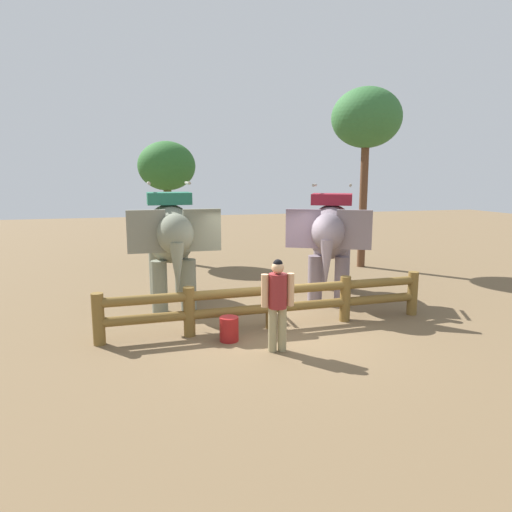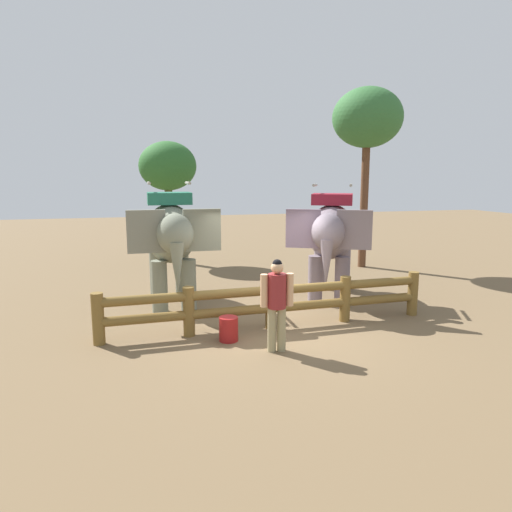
{
  "view_description": "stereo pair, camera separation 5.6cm",
  "coord_description": "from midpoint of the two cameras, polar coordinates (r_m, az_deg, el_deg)",
  "views": [
    {
      "loc": [
        -2.87,
        -9.05,
        3.3
      ],
      "look_at": [
        0.0,
        1.52,
        1.4
      ],
      "focal_mm": 32.35,
      "sensor_mm": 36.0,
      "label": 1
    },
    {
      "loc": [
        -2.81,
        -9.06,
        3.3
      ],
      "look_at": [
        0.0,
        1.52,
        1.4
      ],
      "focal_mm": 32.35,
      "sensor_mm": 36.0,
      "label": 2
    }
  ],
  "objects": [
    {
      "name": "ground_plane",
      "position": [
        10.05,
        2.14,
        -9.34
      ],
      "size": [
        60.0,
        60.0,
        0.0
      ],
      "primitive_type": "plane",
      "color": "brown"
    },
    {
      "name": "log_fence",
      "position": [
        10.1,
        1.72,
        -5.62
      ],
      "size": [
        7.4,
        0.4,
        1.05
      ],
      "color": "brown",
      "rests_on": "ground"
    },
    {
      "name": "elephant_near_left",
      "position": [
        11.95,
        -10.63,
        2.36
      ],
      "size": [
        2.1,
        3.66,
        3.16
      ],
      "color": "gray",
      "rests_on": "ground"
    },
    {
      "name": "elephant_center",
      "position": [
        12.6,
        9.09,
        2.61
      ],
      "size": [
        2.85,
        3.63,
        3.1
      ],
      "color": "slate",
      "rests_on": "ground"
    },
    {
      "name": "tourist_woman_in_black",
      "position": [
        8.69,
        2.5,
        -5.29
      ],
      "size": [
        0.63,
        0.38,
        1.78
      ],
      "color": "#998E64",
      "rests_on": "ground"
    },
    {
      "name": "tree_far_left",
      "position": [
        17.3,
        13.4,
        16.03
      ],
      "size": [
        2.46,
        2.46,
        6.37
      ],
      "color": "brown",
      "rests_on": "ground"
    },
    {
      "name": "tree_back_center",
      "position": [
        18.08,
        -11.07,
        10.67
      ],
      "size": [
        2.17,
        2.17,
        4.6
      ],
      "color": "brown",
      "rests_on": "ground"
    },
    {
      "name": "feed_bucket",
      "position": [
        9.45,
        -3.52,
        -9.0
      ],
      "size": [
        0.39,
        0.39,
        0.5
      ],
      "color": "maroon",
      "rests_on": "ground"
    }
  ]
}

